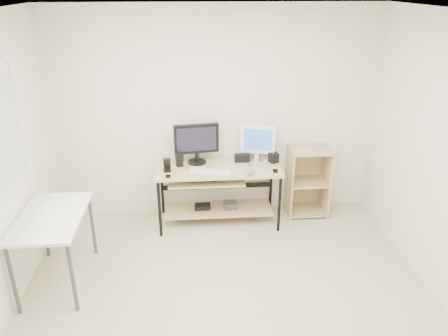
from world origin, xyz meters
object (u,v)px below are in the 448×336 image
white_imac (258,140)px  audio_controller (167,165)px  desk (216,183)px  side_table (52,223)px  shelf_unit (307,180)px  black_monitor (196,141)px

white_imac → audio_controller: size_ratio=2.77×
desk → side_table: 1.97m
side_table → shelf_unit: size_ratio=1.11×
desk → white_imac: size_ratio=3.25×
desk → shelf_unit: shelf_unit is taller
shelf_unit → white_imac: (-0.65, 0.02, 0.56)m
side_table → white_imac: 2.53m
white_imac → audio_controller: 1.15m
desk → shelf_unit: (1.18, 0.16, -0.09)m
desk → audio_controller: audio_controller is taller
black_monitor → white_imac: 0.75m
side_table → desk: bearing=32.7°
side_table → black_monitor: size_ratio=1.84×
side_table → shelf_unit: (2.83, 1.22, -0.22)m
black_monitor → shelf_unit: bearing=-6.7°
side_table → white_imac: size_ratio=2.17×
desk → shelf_unit: 1.19m
audio_controller → desk: bearing=5.3°
desk → side_table: bearing=-147.3°
black_monitor → side_table: bearing=-147.2°
desk → shelf_unit: bearing=7.8°
white_imac → shelf_unit: bearing=15.1°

